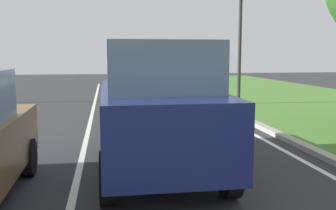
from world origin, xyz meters
TOP-DOWN VIEW (x-y plane):
  - ground_plane at (0.00, 14.00)m, footprint 60.00×60.00m
  - lane_line_center at (-0.70, 14.00)m, footprint 0.12×32.00m
  - lane_line_right_edge at (3.60, 14.00)m, footprint 0.12×32.00m
  - curb_right at (4.10, 14.00)m, footprint 0.24×48.00m
  - car_suv_ahead at (0.69, 9.19)m, footprint 1.98×4.50m
  - traffic_light_near_right at (5.18, 17.52)m, footprint 0.32×0.50m

SIDE VIEW (x-z plane):
  - ground_plane at x=0.00m, z-range 0.00..0.00m
  - lane_line_center at x=-0.70m, z-range 0.00..0.01m
  - lane_line_right_edge at x=3.60m, z-range 0.00..0.01m
  - curb_right at x=4.10m, z-range 0.00..0.12m
  - car_suv_ahead at x=0.69m, z-range 0.03..2.31m
  - traffic_light_near_right at x=5.18m, z-range 0.99..6.27m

